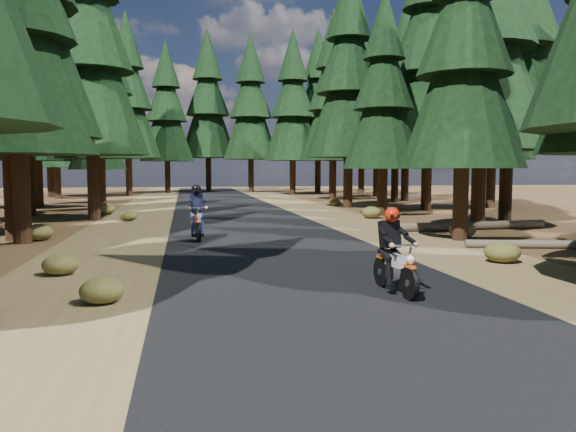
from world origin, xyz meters
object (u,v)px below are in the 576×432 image
Objects in this scene: rider_lead at (395,265)px; rider_follow at (197,221)px; log_near at (470,226)px; log_far at (546,244)px.

rider_lead is 9.08m from rider_follow.
rider_follow reaches higher than log_near.
rider_lead is 0.90× the size of rider_follow.
rider_lead is at bearing 108.92° from rider_follow.
log_near is 4.85m from log_far.
rider_follow is at bearing -177.29° from log_near.
rider_lead is (-6.30, -4.64, 0.40)m from log_far.
rider_lead reaches higher than log_far.
log_near is 9.97m from rider_follow.
log_near reaches higher than log_far.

